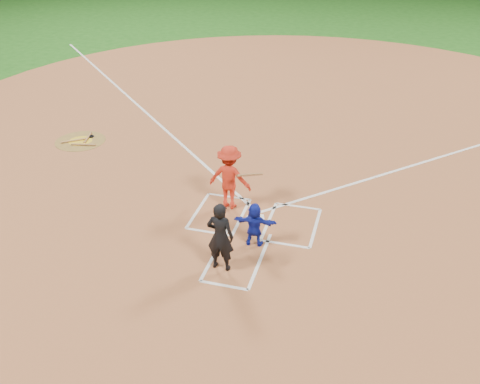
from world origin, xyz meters
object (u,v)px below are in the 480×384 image
(catcher, at_px, (254,225))
(umpire, at_px, (220,237))
(on_deck_circle, at_px, (80,141))
(home_plate, at_px, (255,219))
(batter_at_plate, at_px, (230,177))

(catcher, height_order, umpire, umpire)
(on_deck_circle, bearing_deg, home_plate, -24.36)
(umpire, xyz_separation_m, batter_at_plate, (-0.57, 2.63, 0.05))
(on_deck_circle, xyz_separation_m, batter_at_plate, (6.15, -2.72, 0.89))
(batter_at_plate, bearing_deg, home_plate, -27.77)
(home_plate, relative_size, on_deck_circle, 0.35)
(home_plate, bearing_deg, umpire, 83.48)
(umpire, bearing_deg, home_plate, -94.44)
(home_plate, distance_m, on_deck_circle, 7.65)
(home_plate, distance_m, catcher, 1.26)
(home_plate, bearing_deg, batter_at_plate, -27.77)
(on_deck_circle, height_order, catcher, catcher)
(home_plate, relative_size, catcher, 0.53)
(catcher, xyz_separation_m, umpire, (-0.51, -1.10, 0.29))
(catcher, bearing_deg, umpire, 61.59)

